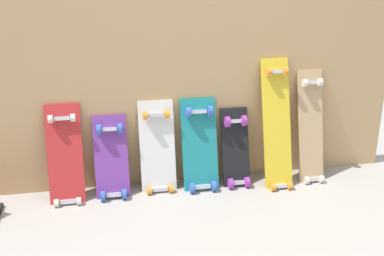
{
  "coord_description": "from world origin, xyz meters",
  "views": [
    {
      "loc": [
        -0.55,
        -2.86,
        1.45
      ],
      "look_at": [
        0.0,
        -0.07,
        0.42
      ],
      "focal_mm": 43.74,
      "sensor_mm": 36.0,
      "label": 1
    }
  ],
  "objects_px": {
    "skateboard_red": "(65,160)",
    "skateboard_yellow": "(277,129)",
    "skateboard_teal": "(200,149)",
    "skateboard_purple": "(111,162)",
    "skateboard_white": "(158,152)",
    "skateboard_black": "(236,152)",
    "skateboard_natural": "(311,131)"
  },
  "relations": [
    {
      "from": "skateboard_red",
      "to": "skateboard_white",
      "type": "distance_m",
      "value": 0.59
    },
    {
      "from": "skateboard_white",
      "to": "skateboard_yellow",
      "type": "height_order",
      "value": "skateboard_yellow"
    },
    {
      "from": "skateboard_teal",
      "to": "skateboard_black",
      "type": "distance_m",
      "value": 0.25
    },
    {
      "from": "skateboard_purple",
      "to": "skateboard_teal",
      "type": "bearing_deg",
      "value": 0.15
    },
    {
      "from": "skateboard_red",
      "to": "skateboard_purple",
      "type": "xyz_separation_m",
      "value": [
        0.29,
        0.01,
        -0.04
      ]
    },
    {
      "from": "skateboard_red",
      "to": "skateboard_yellow",
      "type": "relative_size",
      "value": 0.74
    },
    {
      "from": "skateboard_teal",
      "to": "skateboard_yellow",
      "type": "xyz_separation_m",
      "value": [
        0.52,
        -0.03,
        0.12
      ]
    },
    {
      "from": "skateboard_purple",
      "to": "skateboard_yellow",
      "type": "bearing_deg",
      "value": -1.66
    },
    {
      "from": "skateboard_teal",
      "to": "skateboard_natural",
      "type": "bearing_deg",
      "value": -0.43
    },
    {
      "from": "skateboard_natural",
      "to": "skateboard_yellow",
      "type": "bearing_deg",
      "value": -173.86
    },
    {
      "from": "skateboard_natural",
      "to": "skateboard_red",
      "type": "bearing_deg",
      "value": -179.97
    },
    {
      "from": "skateboard_red",
      "to": "skateboard_black",
      "type": "height_order",
      "value": "skateboard_red"
    },
    {
      "from": "skateboard_red",
      "to": "skateboard_teal",
      "type": "height_order",
      "value": "skateboard_red"
    },
    {
      "from": "skateboard_teal",
      "to": "skateboard_black",
      "type": "bearing_deg",
      "value": 0.5
    },
    {
      "from": "skateboard_red",
      "to": "skateboard_yellow",
      "type": "xyz_separation_m",
      "value": [
        1.39,
        -0.03,
        0.12
      ]
    },
    {
      "from": "skateboard_purple",
      "to": "skateboard_black",
      "type": "relative_size",
      "value": 1.01
    },
    {
      "from": "skateboard_teal",
      "to": "skateboard_natural",
      "type": "relative_size",
      "value": 0.8
    },
    {
      "from": "skateboard_red",
      "to": "skateboard_yellow",
      "type": "bearing_deg",
      "value": -1.11
    },
    {
      "from": "skateboard_black",
      "to": "skateboard_teal",
      "type": "bearing_deg",
      "value": -179.5
    },
    {
      "from": "skateboard_purple",
      "to": "skateboard_natural",
      "type": "xyz_separation_m",
      "value": [
        1.36,
        -0.0,
        0.12
      ]
    },
    {
      "from": "skateboard_teal",
      "to": "skateboard_yellow",
      "type": "height_order",
      "value": "skateboard_yellow"
    },
    {
      "from": "skateboard_yellow",
      "to": "skateboard_natural",
      "type": "distance_m",
      "value": 0.26
    },
    {
      "from": "skateboard_purple",
      "to": "skateboard_yellow",
      "type": "relative_size",
      "value": 0.64
    },
    {
      "from": "skateboard_teal",
      "to": "skateboard_black",
      "type": "relative_size",
      "value": 1.15
    },
    {
      "from": "skateboard_natural",
      "to": "skateboard_purple",
      "type": "bearing_deg",
      "value": 179.82
    },
    {
      "from": "skateboard_red",
      "to": "skateboard_purple",
      "type": "bearing_deg",
      "value": 1.04
    },
    {
      "from": "skateboard_purple",
      "to": "skateboard_white",
      "type": "height_order",
      "value": "skateboard_white"
    },
    {
      "from": "skateboard_yellow",
      "to": "skateboard_natural",
      "type": "relative_size",
      "value": 1.1
    },
    {
      "from": "skateboard_red",
      "to": "skateboard_purple",
      "type": "distance_m",
      "value": 0.29
    },
    {
      "from": "skateboard_teal",
      "to": "skateboard_natural",
      "type": "xyz_separation_m",
      "value": [
        0.78,
        -0.01,
        0.07
      ]
    },
    {
      "from": "skateboard_teal",
      "to": "skateboard_yellow",
      "type": "relative_size",
      "value": 0.72
    },
    {
      "from": "skateboard_red",
      "to": "skateboard_black",
      "type": "bearing_deg",
      "value": 0.45
    }
  ]
}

